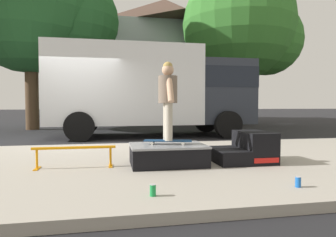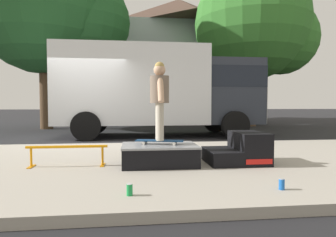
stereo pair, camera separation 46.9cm
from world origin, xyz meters
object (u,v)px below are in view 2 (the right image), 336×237
at_px(skate_box, 159,154).
at_px(soda_can_b, 282,184).
at_px(grind_rail, 67,151).
at_px(box_truck, 160,88).
at_px(street_tree_main, 258,27).
at_px(skateboard, 160,141).
at_px(skater_kid, 160,94).
at_px(kicker_ramp, 240,150).
at_px(street_tree_neighbour, 53,7).
at_px(soda_can, 130,190).

height_order(skate_box, soda_can_b, skate_box).
bearing_deg(soda_can_b, grind_rail, 149.04).
distance_m(box_truck, street_tree_main, 7.77).
xyz_separation_m(skate_box, street_tree_main, (5.97, 9.95, 4.82)).
height_order(skate_box, grind_rail, grind_rail).
height_order(skateboard, skater_kid, skater_kid).
distance_m(skate_box, street_tree_main, 12.56).
relative_size(kicker_ramp, soda_can_b, 7.68).
bearing_deg(street_tree_neighbour, soda_can_b, -64.32).
xyz_separation_m(grind_rail, street_tree_neighbour, (-2.53, 9.30, 5.15)).
distance_m(soda_can_b, box_truck, 7.37).
bearing_deg(soda_can_b, kicker_ramp, 86.41).
height_order(skater_kid, box_truck, box_truck).
xyz_separation_m(grind_rail, skateboard, (1.47, -0.02, 0.14)).
distance_m(grind_rail, soda_can, 1.94).
distance_m(kicker_ramp, soda_can_b, 1.60).
distance_m(grind_rail, skateboard, 1.48).
relative_size(grind_rail, box_truck, 0.18).
xyz_separation_m(soda_can_b, box_truck, (-0.74, 7.17, 1.52)).
xyz_separation_m(skate_box, soda_can, (-0.47, -1.60, -0.12)).
xyz_separation_m(street_tree_main, street_tree_neighbour, (-9.97, -0.59, 0.40)).
xyz_separation_m(skate_box, skateboard, (0.01, 0.03, 0.21)).
distance_m(skate_box, street_tree_neighbour, 11.44).
bearing_deg(kicker_ramp, skateboard, 178.67).
distance_m(grind_rail, street_tree_neighbour, 10.93).
xyz_separation_m(skateboard, soda_can, (-0.47, -1.63, -0.32)).
xyz_separation_m(box_truck, street_tree_main, (5.45, 4.36, 3.42)).
xyz_separation_m(skate_box, box_truck, (0.53, 5.59, 1.40)).
relative_size(skateboard, street_tree_main, 0.10).
distance_m(kicker_ramp, skateboard, 1.37).
relative_size(grind_rail, street_tree_neighbour, 0.14).
bearing_deg(skateboard, street_tree_neighbour, 113.21).
distance_m(skate_box, box_truck, 5.79).
bearing_deg(street_tree_neighbour, kicker_ramp, -60.19).
height_order(grind_rail, street_tree_main, street_tree_main).
relative_size(skate_box, box_truck, 0.18).
bearing_deg(grind_rail, soda_can, -58.90).
relative_size(skateboard, soda_can, 6.39).
bearing_deg(street_tree_main, box_truck, -141.33).
relative_size(skateboard, skater_kid, 0.63).
height_order(grind_rail, skateboard, skateboard).
bearing_deg(grind_rail, skater_kid, -0.95).
height_order(soda_can, box_truck, box_truck).
bearing_deg(kicker_ramp, skater_kid, 178.67).
distance_m(skate_box, soda_can, 1.67).
distance_m(skateboard, street_tree_main, 12.46).
bearing_deg(street_tree_neighbour, box_truck, -39.84).
height_order(skate_box, box_truck, box_truck).
height_order(kicker_ramp, skater_kid, skater_kid).
bearing_deg(skateboard, box_truck, 84.64).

